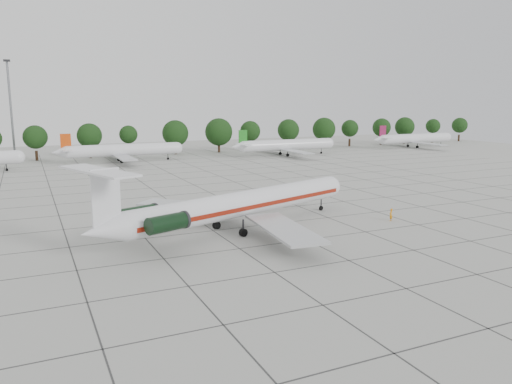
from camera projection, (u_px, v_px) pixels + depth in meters
ground at (274, 224)px, 62.12m from camera, size 260.00×260.00×0.00m
apron_joints at (229, 202)px, 75.50m from camera, size 170.00×170.00×0.02m
main_airliner at (233, 205)px, 57.82m from camera, size 37.32×28.39×8.99m
ground_crew at (391, 215)px, 63.48m from camera, size 0.70×0.63×1.60m
bg_airliner_c at (123, 150)px, 124.30m from camera, size 28.24×27.20×7.40m
bg_airliner_d at (287, 145)px, 138.77m from camera, size 28.24×27.20×7.40m
bg_airliner_e at (415, 139)px, 162.69m from camera, size 28.24×27.20×7.40m
tree_line at (89, 136)px, 132.05m from camera, size 249.86×8.44×10.22m
floodlight_mast at (10, 104)px, 129.21m from camera, size 1.60×1.60×25.45m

